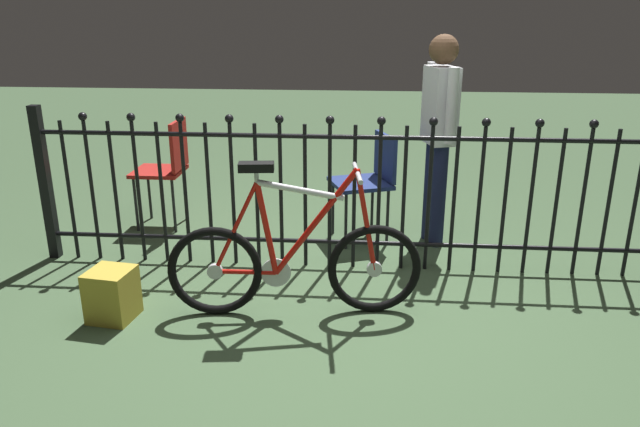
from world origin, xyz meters
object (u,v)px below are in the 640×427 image
object	(u,v)px
display_crate	(112,294)
bicycle	(295,263)
chair_red	(168,163)
chair_navy	(370,176)
person_visitor	(439,124)

from	to	relation	value
display_crate	bicycle	bearing A→B (deg)	8.30
chair_red	chair_navy	bearing A→B (deg)	-5.48
chair_navy	person_visitor	size ratio (longest dim) A/B	0.53
chair_red	display_crate	distance (m)	1.67
chair_red	bicycle	bearing A→B (deg)	-49.80
chair_navy	person_visitor	bearing A→B (deg)	-4.41
bicycle	display_crate	xyz separation A→B (m)	(-1.08, -0.16, -0.18)
bicycle	person_visitor	world-z (taller)	person_visitor
bicycle	chair_red	bearing A→B (deg)	130.20
bicycle	person_visitor	size ratio (longest dim) A/B	0.95
bicycle	person_visitor	bearing A→B (deg)	53.13
bicycle	display_crate	distance (m)	1.10
bicycle	chair_navy	xyz separation A→B (m)	(0.44, 1.30, 0.19)
bicycle	chair_navy	world-z (taller)	bicycle
display_crate	chair_navy	bearing A→B (deg)	43.76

